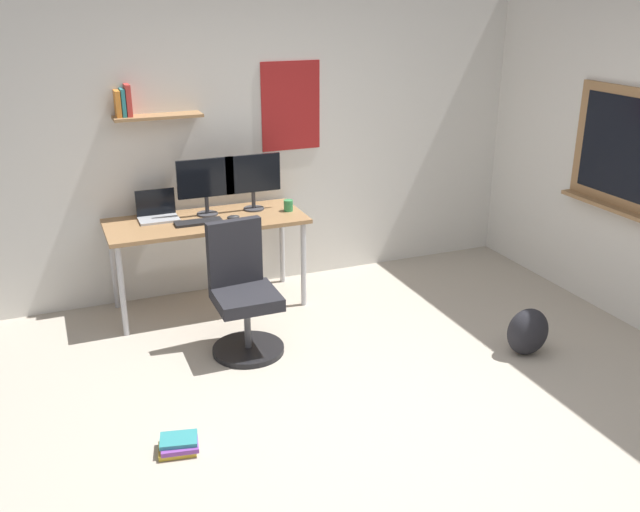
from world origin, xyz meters
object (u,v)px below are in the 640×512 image
object	(u,v)px
keyboard	(199,222)
backpack	(528,332)
desk	(207,228)
coffee_mug	(288,205)
monitor_primary	(206,183)
book_stack_on_floor	(179,445)
computer_mouse	(233,217)
laptop	(157,212)
office_chair	(243,297)
monitor_secondary	(253,178)

from	to	relation	value
keyboard	backpack	world-z (taller)	keyboard
desk	coffee_mug	world-z (taller)	coffee_mug
monitor_primary	backpack	world-z (taller)	monitor_primary
backpack	book_stack_on_floor	world-z (taller)	backpack
computer_mouse	laptop	bearing A→B (deg)	156.91
monitor_primary	computer_mouse	distance (m)	0.35
office_chair	keyboard	xyz separation A→B (m)	(-0.13, 0.74, 0.36)
office_chair	monitor_primary	world-z (taller)	monitor_primary
backpack	monitor_primary	bearing A→B (deg)	136.73
desk	keyboard	xyz separation A→B (m)	(-0.08, -0.08, 0.08)
desk	monitor_secondary	size ratio (longest dim) A/B	3.39
book_stack_on_floor	monitor_secondary	bearing A→B (deg)	61.32
keyboard	book_stack_on_floor	xyz separation A→B (m)	(-0.57, -1.78, -0.73)
book_stack_on_floor	laptop	bearing A→B (deg)	81.74
computer_mouse	backpack	size ratio (longest dim) A/B	0.30
desk	keyboard	size ratio (longest dim) A/B	4.25
desk	office_chair	distance (m)	0.87
office_chair	laptop	xyz separation A→B (m)	(-0.41, 0.97, 0.40)
coffee_mug	monitor_primary	bearing A→B (deg)	167.92
monitor_secondary	book_stack_on_floor	distance (m)	2.45
desk	book_stack_on_floor	bearing A→B (deg)	-109.12
coffee_mug	office_chair	bearing A→B (deg)	-128.76
monitor_secondary	office_chair	bearing A→B (deg)	-112.21
laptop	book_stack_on_floor	xyz separation A→B (m)	(-0.29, -2.02, -0.77)
laptop	computer_mouse	xyz separation A→B (m)	(0.55, -0.24, -0.04)
computer_mouse	book_stack_on_floor	distance (m)	2.11
computer_mouse	coffee_mug	world-z (taller)	coffee_mug
computer_mouse	coffee_mug	size ratio (longest dim) A/B	1.13
desk	book_stack_on_floor	size ratio (longest dim) A/B	6.33
monitor_secondary	coffee_mug	world-z (taller)	monitor_secondary
desk	laptop	bearing A→B (deg)	156.39
coffee_mug	computer_mouse	bearing A→B (deg)	-174.10
laptop	backpack	world-z (taller)	laptop
monitor_primary	monitor_secondary	size ratio (longest dim) A/B	1.00
keyboard	desk	bearing A→B (deg)	46.26
office_chair	backpack	world-z (taller)	office_chair
office_chair	coffee_mug	world-z (taller)	office_chair
desk	keyboard	distance (m)	0.14
monitor_primary	keyboard	bearing A→B (deg)	-122.03
desk	office_chair	world-z (taller)	office_chair
coffee_mug	backpack	bearing A→B (deg)	-52.93
backpack	coffee_mug	bearing A→B (deg)	127.07
monitor_primary	computer_mouse	xyz separation A→B (m)	(0.16, -0.19, -0.25)
desk	coffee_mug	distance (m)	0.70
book_stack_on_floor	desk	bearing A→B (deg)	70.88
desk	office_chair	bearing A→B (deg)	-86.17
office_chair	monitor_primary	size ratio (longest dim) A/B	2.05
desk	laptop	distance (m)	0.41
book_stack_on_floor	keyboard	bearing A→B (deg)	72.33
office_chair	computer_mouse	size ratio (longest dim) A/B	9.13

